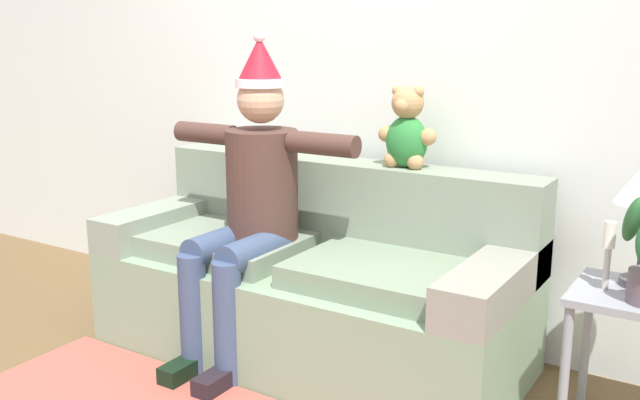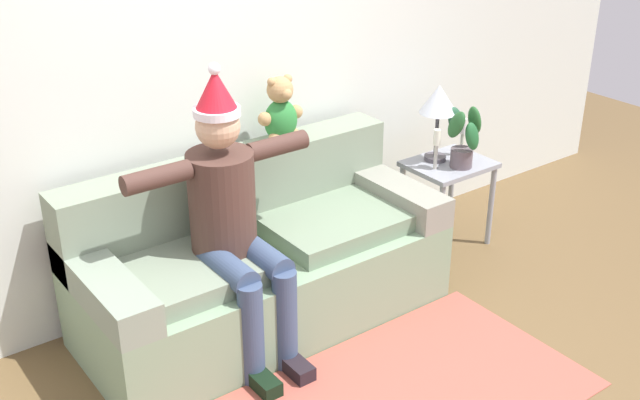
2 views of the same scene
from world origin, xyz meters
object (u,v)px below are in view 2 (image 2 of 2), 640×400
at_px(couch, 258,261).
at_px(side_table, 448,177).
at_px(potted_plant, 463,137).
at_px(candle_short, 463,132).
at_px(candle_tall, 437,144).
at_px(table_lamp, 439,103).
at_px(person_seated, 232,214).
at_px(teddy_bear, 281,112).

xyz_separation_m(couch, side_table, (1.45, -0.00, 0.13)).
bearing_deg(potted_plant, candle_short, 44.78).
xyz_separation_m(couch, candle_tall, (1.31, -0.02, 0.40)).
distance_m(table_lamp, candle_short, 0.30).
xyz_separation_m(person_seated, table_lamp, (1.65, 0.25, 0.19)).
height_order(table_lamp, potted_plant, table_lamp).
relative_size(teddy_bear, side_table, 0.66).
xyz_separation_m(couch, table_lamp, (1.40, 0.08, 0.62)).
relative_size(couch, candle_short, 7.98).
xyz_separation_m(teddy_bear, side_table, (1.11, -0.26, -0.60)).
bearing_deg(person_seated, couch, 34.59).
bearing_deg(candle_tall, table_lamp, 46.39).
height_order(person_seated, teddy_bear, person_seated).
height_order(side_table, candle_tall, candle_tall).
bearing_deg(person_seated, side_table, 5.64).
bearing_deg(teddy_bear, person_seated, -143.89).
relative_size(teddy_bear, candle_short, 1.51).
bearing_deg(potted_plant, person_seated, -177.46).
height_order(teddy_bear, candle_short, teddy_bear).
bearing_deg(candle_tall, person_seated, -174.56).
bearing_deg(potted_plant, side_table, 97.85).
height_order(teddy_bear, potted_plant, teddy_bear).
distance_m(table_lamp, candle_tall, 0.26).
bearing_deg(teddy_bear, side_table, -13.28).
height_order(couch, side_table, couch).
relative_size(table_lamp, candle_tall, 1.92).
distance_m(teddy_bear, table_lamp, 1.08).
height_order(table_lamp, candle_tall, table_lamp).
height_order(teddy_bear, side_table, teddy_bear).
bearing_deg(candle_tall, potted_plant, -24.44).
xyz_separation_m(person_seated, teddy_bear, (0.59, 0.43, 0.30)).
xyz_separation_m(potted_plant, candle_tall, (-0.16, 0.07, -0.03)).
distance_m(candle_tall, candle_short, 0.30).
xyz_separation_m(teddy_bear, table_lamp, (1.06, -0.18, -0.11)).
bearing_deg(couch, candle_short, 1.37).
bearing_deg(side_table, potted_plant, -82.15).
relative_size(person_seated, candle_short, 6.06).
bearing_deg(teddy_bear, potted_plant, -17.50).
height_order(candle_tall, candle_short, candle_tall).
xyz_separation_m(couch, potted_plant, (1.46, -0.09, 0.43)).
bearing_deg(person_seated, table_lamp, 8.69).
xyz_separation_m(side_table, potted_plant, (0.01, -0.09, 0.30)).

